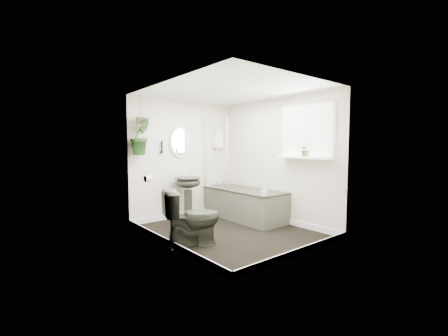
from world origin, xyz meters
TOP-DOWN VIEW (x-y plane):
  - floor at (0.00, 0.00)m, footprint 2.30×2.80m
  - ceiling at (0.00, 0.00)m, footprint 2.30×2.80m
  - wall_back at (0.00, 1.41)m, footprint 2.30×0.02m
  - wall_front at (0.00, -1.41)m, footprint 2.30×0.02m
  - wall_left at (-1.16, 0.00)m, footprint 0.02×2.80m
  - wall_right at (1.16, 0.00)m, footprint 0.02×2.80m
  - skirting at (0.00, 0.00)m, footprint 2.30×2.80m
  - bathtub at (0.80, 0.50)m, footprint 0.72×1.72m
  - bath_screen at (0.47, 0.99)m, footprint 0.04×0.72m
  - shower_box at (0.80, 1.34)m, footprint 0.20×0.10m
  - oval_mirror at (-0.11, 1.37)m, footprint 0.46×0.03m
  - wall_sconce at (-0.51, 1.36)m, footprint 0.04×0.04m
  - toilet_roll_holder at (-1.10, 0.70)m, footprint 0.11×0.11m
  - window_recess at (1.09, -0.70)m, footprint 0.08×1.00m
  - window_sill at (1.02, -0.70)m, footprint 0.18×1.00m
  - window_blinds at (1.04, -0.70)m, footprint 0.01×0.86m
  - toilet at (-0.85, -0.18)m, footprint 0.89×0.67m
  - pedestal_sink at (-0.11, 1.10)m, footprint 0.55×0.49m
  - sill_plant at (1.03, -0.72)m, footprint 0.21×0.18m
  - hanging_plant at (-0.97, 1.25)m, footprint 0.40×0.34m
  - soap_bottle at (0.51, -0.29)m, footprint 0.09×0.09m
  - hanging_pot at (-0.97, 1.25)m, footprint 0.16×0.16m

SIDE VIEW (x-z plane):
  - floor at x=0.00m, z-range -0.02..0.00m
  - skirting at x=0.00m, z-range 0.00..0.10m
  - bathtub at x=0.80m, z-range 0.00..0.58m
  - toilet at x=-0.85m, z-range 0.00..0.81m
  - pedestal_sink at x=-0.11m, z-range 0.00..0.83m
  - soap_bottle at x=0.51m, z-range 0.58..0.75m
  - toilet_roll_holder at x=-1.10m, z-range 0.84..0.96m
  - wall_back at x=0.00m, z-range 0.00..2.30m
  - wall_front at x=0.00m, z-range 0.00..2.30m
  - wall_left at x=-1.16m, z-range 0.00..2.30m
  - wall_right at x=1.16m, z-range 0.00..2.30m
  - window_sill at x=1.02m, z-range 1.21..1.25m
  - bath_screen at x=0.47m, z-range 0.58..1.98m
  - sill_plant at x=1.03m, z-range 1.25..1.46m
  - wall_sconce at x=-0.51m, z-range 1.29..1.51m
  - oval_mirror at x=-0.11m, z-range 1.19..1.81m
  - shower_box at x=0.80m, z-range 1.38..1.73m
  - hanging_plant at x=-0.97m, z-range 1.26..1.91m
  - window_recess at x=1.09m, z-range 1.20..2.10m
  - window_blinds at x=1.04m, z-range 1.27..2.03m
  - hanging_pot at x=-0.97m, z-range 1.79..1.91m
  - ceiling at x=0.00m, z-range 2.30..2.32m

